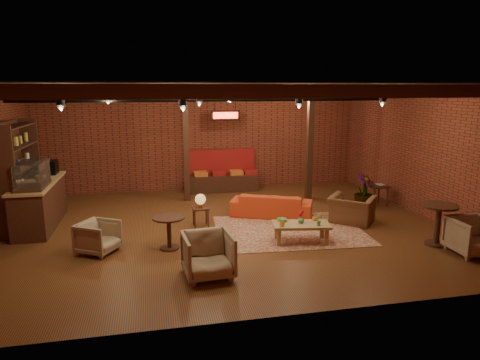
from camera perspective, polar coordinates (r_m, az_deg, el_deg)
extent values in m
plane|color=#3D230F|center=(9.86, -2.21, -6.34)|extent=(10.00, 10.00, 0.00)
cube|color=black|center=(9.35, -2.37, 12.60)|extent=(10.00, 8.00, 0.02)
cube|color=brown|center=(13.39, -5.16, 5.59)|extent=(10.00, 0.02, 3.20)
cube|color=brown|center=(5.65, 4.50, -3.59)|extent=(10.00, 0.02, 3.20)
cube|color=brown|center=(11.41, 23.37, 3.48)|extent=(0.02, 8.00, 3.20)
cylinder|color=black|center=(10.93, -3.77, 10.70)|extent=(9.60, 0.12, 0.12)
cube|color=black|center=(11.95, -7.23, 4.74)|extent=(0.16, 0.16, 3.20)
cube|color=black|center=(12.13, 9.30, 4.78)|extent=(0.16, 0.16, 3.20)
imported|color=#337F33|center=(10.87, -24.68, 0.94)|extent=(0.35, 0.39, 0.30)
cube|color=#FF3219|center=(12.53, -1.97, 8.62)|extent=(0.86, 0.06, 0.30)
cube|color=maroon|center=(9.72, 6.57, -6.66)|extent=(3.40, 2.69, 0.01)
imported|color=red|center=(10.65, 4.22, -3.31)|extent=(2.12, 1.51, 0.58)
cube|color=#9E8049|center=(8.93, 8.16, -5.93)|extent=(1.24, 0.76, 0.06)
cube|color=#9E8049|center=(8.73, 5.21, -7.68)|extent=(0.07, 0.07, 0.34)
cube|color=#9E8049|center=(8.91, 11.46, -7.47)|extent=(0.07, 0.07, 0.34)
cube|color=#9E8049|center=(9.11, 4.87, -6.81)|extent=(0.07, 0.07, 0.34)
cube|color=#9E8049|center=(9.28, 10.86, -6.63)|extent=(0.07, 0.07, 0.34)
imported|color=gold|center=(8.71, 5.62, -5.83)|extent=(0.13, 0.13, 0.09)
imported|color=#479B46|center=(8.84, 10.43, -5.71)|extent=(0.11, 0.11, 0.09)
imported|color=gold|center=(9.15, 9.98, -5.07)|extent=(0.13, 0.13, 0.09)
imported|color=#479B46|center=(9.03, 5.62, -5.31)|extent=(0.23, 0.23, 0.05)
imported|color=#479B46|center=(8.95, 8.13, -5.33)|extent=(0.13, 0.13, 0.11)
sphere|color=red|center=(8.91, 8.15, -4.45)|extent=(0.10, 0.10, 0.10)
cube|color=black|center=(9.82, -5.29, -3.76)|extent=(0.38, 0.38, 0.04)
cylinder|color=black|center=(9.89, -5.26, -5.03)|extent=(0.03, 0.03, 0.42)
cylinder|color=olive|center=(9.82, -5.29, -3.61)|extent=(0.12, 0.12, 0.02)
cylinder|color=olive|center=(9.80, -5.30, -3.26)|extent=(0.04, 0.04, 0.18)
sphere|color=#C2802D|center=(9.77, -5.31, -2.57)|extent=(0.25, 0.25, 0.25)
cylinder|color=black|center=(8.52, -9.50, -4.97)|extent=(0.63, 0.63, 0.04)
cylinder|color=black|center=(8.62, -9.43, -6.99)|extent=(0.09, 0.09, 0.62)
cylinder|color=black|center=(8.72, -9.36, -8.90)|extent=(0.38, 0.38, 0.04)
imported|color=#B8AB8E|center=(8.74, -18.41, -7.06)|extent=(0.88, 0.89, 0.69)
imported|color=#B8AB8E|center=(7.30, -4.29, -9.69)|extent=(0.87, 0.82, 0.83)
imported|color=brown|center=(10.42, 14.71, -3.25)|extent=(1.16, 1.12, 0.86)
cube|color=black|center=(12.14, 17.82, -0.76)|extent=(0.53, 0.53, 0.04)
cylinder|color=black|center=(12.20, 17.74, -2.03)|extent=(0.04, 0.04, 0.51)
imported|color=black|center=(12.13, 17.83, -0.60)|extent=(0.20, 0.26, 0.02)
cylinder|color=black|center=(9.44, 25.06, -3.13)|extent=(0.72, 0.72, 0.05)
cylinder|color=black|center=(9.55, 24.84, -5.48)|extent=(0.11, 0.11, 0.79)
cylinder|color=black|center=(9.67, 24.63, -7.72)|extent=(0.43, 0.43, 0.05)
imported|color=#B8AB8E|center=(9.35, 28.61, -6.37)|extent=(0.78, 0.73, 0.79)
imported|color=#4C7F4C|center=(11.61, 16.46, 2.81)|extent=(1.99, 1.99, 2.67)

